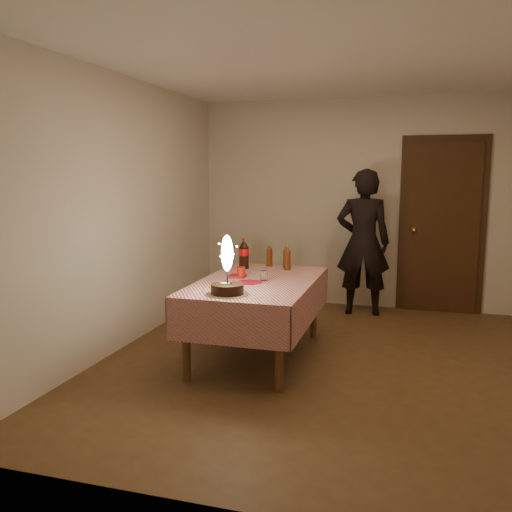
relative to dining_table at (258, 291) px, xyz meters
name	(u,v)px	position (x,y,z in m)	size (l,w,h in m)	color
ground	(329,364)	(0.67, -0.02, -0.62)	(4.00, 4.50, 0.01)	brown
room_shell	(338,177)	(0.70, 0.05, 1.03)	(4.04, 4.54, 2.62)	beige
dining_table	(258,291)	(0.00, 0.00, 0.00)	(1.02, 1.72, 0.72)	brown
birthday_cake	(227,279)	(-0.07, -0.62, 0.22)	(0.33, 0.33, 0.48)	white
red_plate	(250,282)	(-0.04, -0.12, 0.10)	(0.22, 0.22, 0.01)	red
red_cup	(241,272)	(-0.18, 0.08, 0.15)	(0.08, 0.08, 0.10)	#B71C0C
clear_cup	(264,276)	(0.06, 0.01, 0.14)	(0.07, 0.07, 0.09)	white
napkin_stack	(237,276)	(-0.22, 0.08, 0.11)	(0.15, 0.15, 0.02)	#A4121E
cola_bottle	(244,254)	(-0.30, 0.54, 0.25)	(0.10, 0.10, 0.32)	black
amber_bottle_left	(269,255)	(-0.09, 0.75, 0.22)	(0.06, 0.06, 0.25)	#59270F
amber_bottle_right	(287,258)	(0.14, 0.59, 0.22)	(0.06, 0.06, 0.25)	#59270F
amber_bottle_mid	(286,257)	(0.10, 0.70, 0.22)	(0.06, 0.06, 0.25)	#59270F
photographer	(363,242)	(0.78, 1.83, 0.25)	(0.67, 0.49, 1.73)	black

